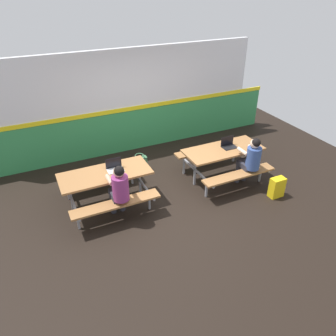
# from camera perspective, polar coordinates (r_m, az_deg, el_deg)

# --- Properties ---
(ground_plane) EXTENTS (10.00, 10.00, 0.02)m
(ground_plane) POSITION_cam_1_polar(r_m,az_deg,el_deg) (6.91, 0.77, -4.83)
(ground_plane) COLOR black
(accent_backdrop) EXTENTS (8.00, 0.14, 2.60)m
(accent_backdrop) POSITION_cam_1_polar(r_m,az_deg,el_deg) (8.30, -6.53, 11.17)
(accent_backdrop) COLOR #338C4C
(accent_backdrop) RESTS_ON ground
(picnic_table_left) EXTENTS (1.76, 1.56, 0.74)m
(picnic_table_left) POSITION_cam_1_polar(r_m,az_deg,el_deg) (6.44, -10.92, -2.12)
(picnic_table_left) COLOR #9E6B3D
(picnic_table_left) RESTS_ON ground
(picnic_table_right) EXTENTS (1.76, 1.56, 0.74)m
(picnic_table_right) POSITION_cam_1_polar(r_m,az_deg,el_deg) (7.29, 9.63, 2.19)
(picnic_table_right) COLOR #9E6B3D
(picnic_table_right) RESTS_ON ground
(student_nearer) EXTENTS (0.36, 0.53, 1.21)m
(student_nearer) POSITION_cam_1_polar(r_m,az_deg,el_deg) (5.94, -8.58, -3.47)
(student_nearer) COLOR #2D2D38
(student_nearer) RESTS_ON ground
(student_further) EXTENTS (0.36, 0.53, 1.21)m
(student_further) POSITION_cam_1_polar(r_m,az_deg,el_deg) (7.02, 14.39, 1.66)
(student_further) COLOR #2D2D38
(student_further) RESTS_ON ground
(laptop_silver) EXTENTS (0.32, 0.22, 0.22)m
(laptop_silver) POSITION_cam_1_polar(r_m,az_deg,el_deg) (6.40, -9.36, 0.07)
(laptop_silver) COLOR silver
(laptop_silver) RESTS_ON picnic_table_left
(laptop_dark) EXTENTS (0.32, 0.22, 0.22)m
(laptop_dark) POSITION_cam_1_polar(r_m,az_deg,el_deg) (7.30, 10.64, 4.03)
(laptop_dark) COLOR black
(laptop_dark) RESTS_ON picnic_table_right
(backpack_dark) EXTENTS (0.30, 0.22, 0.44)m
(backpack_dark) POSITION_cam_1_polar(r_m,az_deg,el_deg) (7.12, 18.60, -3.26)
(backpack_dark) COLOR yellow
(backpack_dark) RESTS_ON ground
(tote_bag_bright) EXTENTS (0.34, 0.21, 0.43)m
(tote_bag_bright) POSITION_cam_1_polar(r_m,az_deg,el_deg) (7.66, -5.00, 0.74)
(tote_bag_bright) COLOR #3F724C
(tote_bag_bright) RESTS_ON ground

